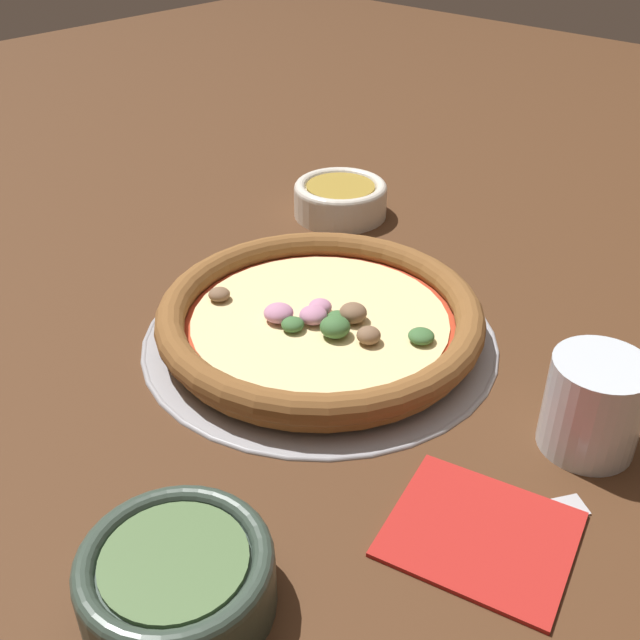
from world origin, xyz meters
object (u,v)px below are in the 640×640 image
at_px(pizza_tray, 320,335).
at_px(napkin, 481,532).
at_px(bowl_near, 340,197).
at_px(drinking_cup, 593,405).
at_px(pizza, 320,317).
at_px(fork, 501,521).
at_px(bowl_far, 177,577).

distance_m(pizza_tray, napkin, 0.29).
relative_size(bowl_near, drinking_cup, 1.46).
distance_m(pizza, bowl_near, 0.30).
relative_size(bowl_near, fork, 0.86).
height_order(napkin, fork, napkin).
bearing_deg(pizza, drinking_cup, -172.77).
distance_m(pizza, fork, 0.29).
xyz_separation_m(pizza_tray, bowl_near, (0.18, -0.24, 0.02)).
height_order(bowl_near, bowl_far, bowl_far).
distance_m(bowl_far, fork, 0.25).
height_order(bowl_far, fork, bowl_far).
xyz_separation_m(bowl_far, drinking_cup, (-0.13, -0.34, 0.02)).
bearing_deg(pizza, bowl_far, 115.78).
distance_m(pizza_tray, bowl_far, 0.34).
xyz_separation_m(pizza, bowl_near, (0.18, -0.24, -0.00)).
xyz_separation_m(napkin, fork, (-0.00, -0.02, -0.00)).
height_order(pizza_tray, fork, pizza_tray).
bearing_deg(drinking_cup, bowl_far, 68.65).
bearing_deg(fork, pizza, 104.44).
height_order(bowl_near, fork, bowl_near).
xyz_separation_m(bowl_far, fork, (-0.13, -0.21, -0.03)).
bearing_deg(pizza_tray, bowl_far, 115.80).
relative_size(pizza_tray, pizza, 1.10).
bearing_deg(pizza_tray, napkin, 157.07).
relative_size(pizza_tray, bowl_far, 2.78).
height_order(pizza_tray, bowl_near, bowl_near).
distance_m(pizza_tray, pizza, 0.02).
distance_m(pizza_tray, drinking_cup, 0.28).
height_order(drinking_cup, napkin, drinking_cup).
bearing_deg(pizza, fork, 161.43).
relative_size(bowl_near, napkin, 0.80).
xyz_separation_m(drinking_cup, fork, (0.01, 0.13, -0.04)).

